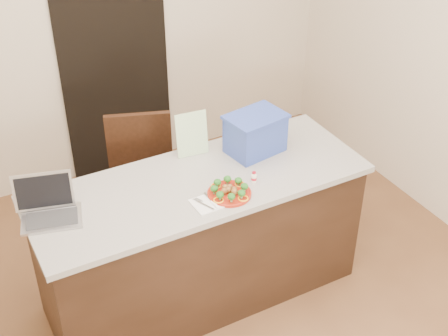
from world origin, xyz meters
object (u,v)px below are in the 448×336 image
island (201,239)px  plate (229,193)px  chair (147,176)px  yogurt_bottle (254,178)px  laptop (48,206)px  blue_box (255,133)px  napkin (207,203)px

island → plate: size_ratio=8.00×
chair → yogurt_bottle: bearing=-46.1°
plate → yogurt_bottle: size_ratio=3.77×
laptop → yogurt_bottle: bearing=2.4°
laptop → blue_box: blue_box is taller
napkin → blue_box: 0.65m
yogurt_bottle → napkin: bearing=-169.5°
blue_box → island: bearing=-173.1°
yogurt_bottle → laptop: 1.19m
chair → island: bearing=-62.8°
yogurt_bottle → laptop: bearing=167.1°
island → plate: (0.09, -0.21, 0.47)m
napkin → yogurt_bottle: size_ratio=2.40×
yogurt_bottle → chair: 0.98m
island → chair: 0.68m
island → yogurt_bottle: yogurt_bottle is taller
plate → laptop: laptop is taller
yogurt_bottle → plate: bearing=-166.6°
plate → chair: bearing=101.5°
blue_box → chair: size_ratio=0.39×
napkin → yogurt_bottle: 0.35m
plate → blue_box: bearing=42.4°
plate → napkin: bearing=-173.2°
yogurt_bottle → island: bearing=150.5°
island → napkin: (-0.06, -0.23, 0.46)m
laptop → chair: bearing=50.4°
plate → chair: chair is taller
blue_box → chair: blue_box is taller
plate → napkin: 0.15m
laptop → chair: 1.05m
napkin → yogurt_bottle: yogurt_bottle is taller
island → plate: 0.52m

